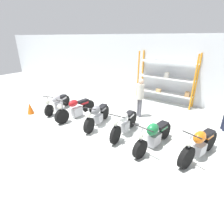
# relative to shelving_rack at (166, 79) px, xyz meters

# --- Properties ---
(ground_plane) EXTENTS (30.00, 30.00, 0.00)m
(ground_plane) POSITION_rel_shelving_rack_xyz_m (-0.63, -4.53, -1.35)
(ground_plane) COLOR silver
(back_wall) EXTENTS (30.00, 0.08, 3.60)m
(back_wall) POSITION_rel_shelving_rack_xyz_m (-0.63, 0.37, 0.45)
(back_wall) COLOR silver
(back_wall) RESTS_ON ground_plane
(shelving_rack) EXTENTS (3.10, 0.63, 2.74)m
(shelving_rack) POSITION_rel_shelving_rack_xyz_m (0.00, 0.00, 0.00)
(shelving_rack) COLOR orange
(shelving_rack) RESTS_ON ground_plane
(motorcycle_silver) EXTENTS (0.84, 1.95, 0.96)m
(motorcycle_silver) POSITION_rel_shelving_rack_xyz_m (-3.89, -4.27, -0.89)
(motorcycle_silver) COLOR black
(motorcycle_silver) RESTS_ON ground_plane
(motorcycle_red) EXTENTS (0.70, 2.19, 1.01)m
(motorcycle_red) POSITION_rel_shelving_rack_xyz_m (-2.54, -4.30, -0.93)
(motorcycle_red) COLOR black
(motorcycle_red) RESTS_ON ground_plane
(motorcycle_grey) EXTENTS (0.71, 2.00, 1.02)m
(motorcycle_grey) POSITION_rel_shelving_rack_xyz_m (-1.26, -4.31, -0.89)
(motorcycle_grey) COLOR black
(motorcycle_grey) RESTS_ON ground_plane
(motorcycle_white) EXTENTS (0.64, 2.10, 1.06)m
(motorcycle_white) POSITION_rel_shelving_rack_xyz_m (0.06, -4.31, -0.85)
(motorcycle_white) COLOR black
(motorcycle_white) RESTS_ON ground_plane
(motorcycle_green) EXTENTS (0.72, 2.14, 1.04)m
(motorcycle_green) POSITION_rel_shelving_rack_xyz_m (1.29, -4.44, -0.89)
(motorcycle_green) COLOR black
(motorcycle_green) RESTS_ON ground_plane
(motorcycle_orange) EXTENTS (0.80, 2.02, 1.08)m
(motorcycle_orange) POSITION_rel_shelving_rack_xyz_m (2.64, -4.20, -0.87)
(motorcycle_orange) COLOR black
(motorcycle_orange) RESTS_ON ground_plane
(person_browsing) EXTENTS (0.45, 0.45, 1.79)m
(person_browsing) POSITION_rel_shelving_rack_xyz_m (-0.26, -2.48, -0.29)
(person_browsing) COLOR #595960
(person_browsing) RESTS_ON ground_plane
(traffic_cone) EXTENTS (0.32, 0.32, 0.55)m
(traffic_cone) POSITION_rel_shelving_rack_xyz_m (-4.69, -5.28, -1.07)
(traffic_cone) COLOR orange
(traffic_cone) RESTS_ON ground_plane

